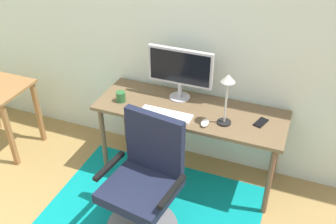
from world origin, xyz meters
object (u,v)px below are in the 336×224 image
keyboard (166,114)px  computer_mouse (205,123)px  cell_phone (261,123)px  desk (190,116)px  office_chair (145,190)px  coffee_cup (121,97)px  desk_lamp (227,89)px  monitor (180,69)px

keyboard → computer_mouse: 0.33m
keyboard → cell_phone: (0.73, 0.17, -0.00)m
desk → office_chair: 0.75m
keyboard → coffee_cup: bearing=171.8°
desk → coffee_cup: bearing=-170.6°
desk → keyboard: size_ratio=3.69×
keyboard → desk_lamp: size_ratio=1.00×
desk_lamp → keyboard: bearing=-172.0°
monitor → computer_mouse: bearing=-43.9°
coffee_cup → cell_phone: size_ratio=0.63×
desk → desk_lamp: bearing=-17.0°
computer_mouse → cell_phone: computer_mouse is taller
keyboard → cell_phone: keyboard is taller
desk → coffee_cup: (-0.59, -0.10, 0.12)m
office_chair → monitor: bearing=100.3°
desk → monitor: 0.40m
coffee_cup → cell_phone: (1.17, 0.11, -0.04)m
coffee_cup → office_chair: 0.86m
desk → office_chair: (-0.11, -0.70, -0.25)m
desk → cell_phone: size_ratio=11.33×
monitor → keyboard: bearing=-92.1°
keyboard → office_chair: (0.05, -0.54, -0.33)m
monitor → coffee_cup: monitor is taller
office_chair → coffee_cup: bearing=136.4°
desk → cell_phone: bearing=1.1°
coffee_cup → computer_mouse: bearing=-5.5°
desk → desk_lamp: desk_lamp is taller
desk → keyboard: bearing=-133.9°
desk → cell_phone: (0.58, 0.01, 0.08)m
keyboard → cell_phone: bearing=13.1°
coffee_cup → desk_lamp: 0.94m
desk → computer_mouse: 0.26m
keyboard → computer_mouse: computer_mouse is taller
office_chair → keyboard: bearing=102.8°
desk → keyboard: keyboard is taller
monitor → office_chair: monitor is taller
keyboard → desk_lamp: bearing=8.0°
computer_mouse → monitor: bearing=136.1°
cell_phone → office_chair: (-0.69, -0.72, -0.32)m
desk_lamp → office_chair: (-0.42, -0.61, -0.63)m
desk → desk_lamp: 0.50m
coffee_cup → desk_lamp: (0.90, 0.00, 0.26)m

